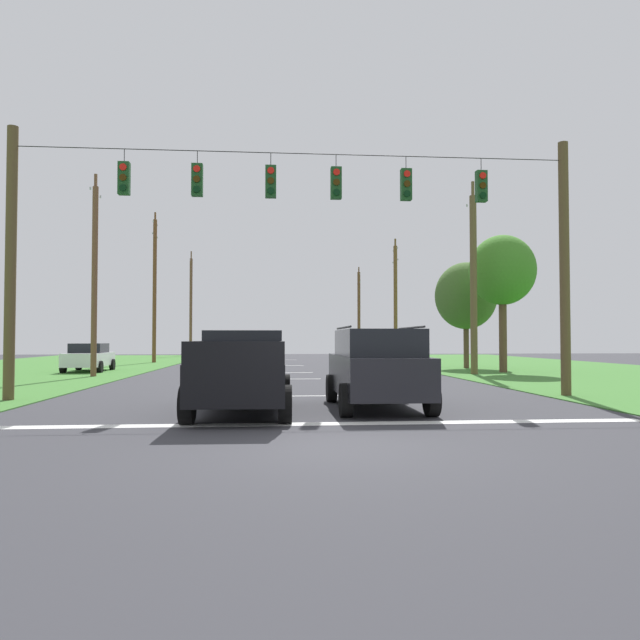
# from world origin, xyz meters

# --- Properties ---
(ground_plane) EXTENTS (120.00, 120.00, 0.00)m
(ground_plane) POSITION_xyz_m (0.00, 0.00, 0.00)
(ground_plane) COLOR #333338
(stop_bar_stripe) EXTENTS (13.95, 0.45, 0.01)m
(stop_bar_stripe) POSITION_xyz_m (0.00, 2.39, 0.00)
(stop_bar_stripe) COLOR white
(stop_bar_stripe) RESTS_ON ground
(lane_dash_0) EXTENTS (2.50, 0.15, 0.01)m
(lane_dash_0) POSITION_xyz_m (0.00, 8.39, 0.00)
(lane_dash_0) COLOR white
(lane_dash_0) RESTS_ON ground
(lane_dash_1) EXTENTS (2.50, 0.15, 0.01)m
(lane_dash_1) POSITION_xyz_m (0.00, 16.14, 0.00)
(lane_dash_1) COLOR white
(lane_dash_1) RESTS_ON ground
(lane_dash_2) EXTENTS (2.50, 0.15, 0.01)m
(lane_dash_2) POSITION_xyz_m (0.00, 21.16, 0.00)
(lane_dash_2) COLOR white
(lane_dash_2) RESTS_ON ground
(lane_dash_3) EXTENTS (2.50, 0.15, 0.01)m
(lane_dash_3) POSITION_xyz_m (0.00, 29.41, 0.00)
(lane_dash_3) COLOR white
(lane_dash_3) RESTS_ON ground
(lane_dash_4) EXTENTS (2.50, 0.15, 0.01)m
(lane_dash_4) POSITION_xyz_m (0.00, 40.21, 0.00)
(lane_dash_4) COLOR white
(lane_dash_4) RESTS_ON ground
(overhead_signal_span) EXTENTS (16.67, 0.31, 7.83)m
(overhead_signal_span) POSITION_xyz_m (-0.09, 7.63, 4.55)
(overhead_signal_span) COLOR brown
(overhead_signal_span) RESTS_ON ground
(pickup_truck) EXTENTS (2.38, 5.44, 1.95)m
(pickup_truck) POSITION_xyz_m (-1.61, 4.44, 0.97)
(pickup_truck) COLOR black
(pickup_truck) RESTS_ON ground
(suv_black) EXTENTS (2.23, 4.81, 2.05)m
(suv_black) POSITION_xyz_m (1.70, 4.94, 1.06)
(suv_black) COLOR black
(suv_black) RESTS_ON ground
(distant_car_crossing_white) EXTENTS (2.16, 4.37, 1.52)m
(distant_car_crossing_white) POSITION_xyz_m (-10.61, 22.78, 0.79)
(distant_car_crossing_white) COLOR silver
(distant_car_crossing_white) RESTS_ON ground
(utility_pole_mid_right) EXTENTS (0.34, 1.86, 9.57)m
(utility_pole_mid_right) POSITION_xyz_m (9.03, 18.58, 4.56)
(utility_pole_mid_right) COLOR brown
(utility_pole_mid_right) RESTS_ON ground
(utility_pole_far_right) EXTENTS (0.29, 1.92, 9.51)m
(utility_pole_far_right) POSITION_xyz_m (8.65, 35.07, 4.76)
(utility_pole_far_right) COLOR brown
(utility_pole_far_right) RESTS_ON ground
(utility_pole_near_left) EXTENTS (0.32, 1.99, 9.67)m
(utility_pole_near_left) POSITION_xyz_m (8.72, 54.39, 4.79)
(utility_pole_near_left) COLOR brown
(utility_pole_near_left) RESTS_ON ground
(utility_pole_far_left) EXTENTS (0.26, 1.67, 9.45)m
(utility_pole_far_left) POSITION_xyz_m (-9.10, 18.36, 4.61)
(utility_pole_far_left) COLOR brown
(utility_pole_far_left) RESTS_ON ground
(utility_pole_distant_right) EXTENTS (0.28, 1.90, 11.18)m
(utility_pole_distant_right) POSITION_xyz_m (-9.52, 34.83, 5.63)
(utility_pole_distant_right) COLOR brown
(utility_pole_distant_right) RESTS_ON ground
(utility_pole_distant_left) EXTENTS (0.30, 1.99, 11.17)m
(utility_pole_distant_left) POSITION_xyz_m (-9.42, 54.25, 5.36)
(utility_pole_distant_left) COLOR brown
(utility_pole_distant_left) RESTS_ON ground
(tree_roadside_right) EXTENTS (3.42, 3.42, 7.17)m
(tree_roadside_right) POSITION_xyz_m (11.08, 20.01, 5.30)
(tree_roadside_right) COLOR brown
(tree_roadside_right) RESTS_ON ground
(tree_roadside_far_right) EXTENTS (3.66, 3.66, 6.33)m
(tree_roadside_far_right) POSITION_xyz_m (10.68, 24.61, 4.32)
(tree_roadside_far_right) COLOR brown
(tree_roadside_far_right) RESTS_ON ground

